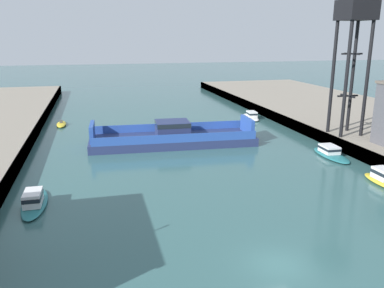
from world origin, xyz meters
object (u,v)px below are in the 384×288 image
Objects in this scene: moored_boat_near_right at (61,124)px; moored_boat_far_left at (330,152)px; chain_ferry at (173,137)px; moored_boat_mid_right at (34,201)px; moored_boat_near_left at (384,178)px; crane_tower at (355,27)px; moored_boat_mid_left at (251,116)px.

moored_boat_near_right is 0.72× the size of moored_boat_far_left.
chain_ferry is 23.41m from moored_boat_mid_right.
moored_boat_near_left is 0.34× the size of crane_tower.
moored_boat_far_left reaches higher than moored_boat_near_right.
moored_boat_mid_right is 0.41× the size of crane_tower.
moored_boat_near_right is 42.42m from moored_boat_far_left.
moored_boat_mid_left is (17.08, 13.76, -0.49)m from chain_ferry.
chain_ferry is 3.15× the size of moored_boat_far_left.
moored_boat_mid_left is at bearing 38.85° from chain_ferry.
crane_tower reaches higher than moored_boat_far_left.
crane_tower is (5.18, -19.86, 14.89)m from moored_boat_mid_left.
moored_boat_near_left is at bearing -4.39° from moored_boat_mid_right.
moored_boat_far_left is (33.38, 7.24, -0.11)m from moored_boat_mid_right.
chain_ferry is at bearing -45.78° from moored_boat_near_right.
moored_boat_mid_left is at bearing 90.70° from moored_boat_near_left.
moored_boat_mid_right is at bearing -131.94° from chain_ferry.
crane_tower is at bearing 71.01° from moored_boat_near_left.
moored_boat_near_right is 0.75× the size of moored_boat_mid_left.
moored_boat_mid_right is at bearing 175.61° from moored_boat_near_left.
moored_boat_mid_right reaches higher than moored_boat_near_right.
moored_boat_mid_right is at bearing -167.77° from moored_boat_far_left.
chain_ferry is 20.45m from moored_boat_far_left.
moored_boat_mid_left is at bearing -4.00° from moored_boat_near_right.
moored_boat_near_left reaches higher than moored_boat_far_left.
moored_boat_far_left is (33.35, -26.22, 0.25)m from moored_boat_near_right.
moored_boat_far_left is (17.74, -10.17, -0.53)m from chain_ferry.
moored_boat_mid_right is at bearing -136.39° from moored_boat_mid_left.
moored_boat_far_left is (0.66, -23.93, -0.03)m from moored_boat_mid_left.
moored_boat_near_left is 0.81× the size of moored_boat_mid_right.
moored_boat_mid_left is 23.94m from moored_boat_far_left.
moored_boat_far_left is at bearing 88.58° from moored_boat_near_left.
moored_boat_near_right is (-15.61, 16.04, -0.77)m from chain_ferry.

